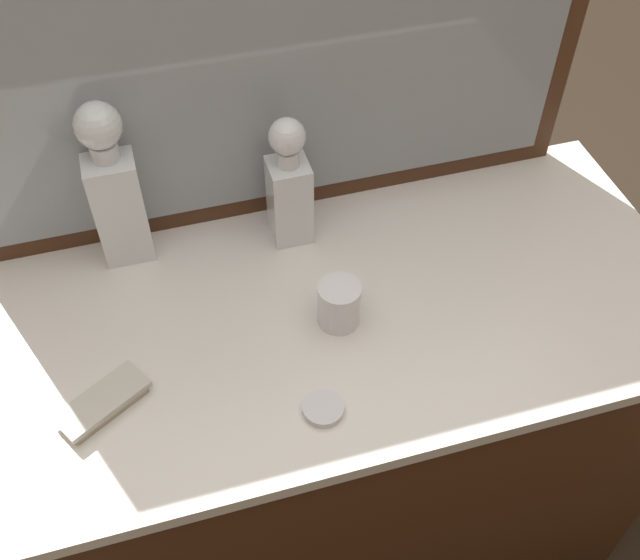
% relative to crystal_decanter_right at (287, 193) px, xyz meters
% --- Properties ---
extents(ground_plane, '(6.00, 6.00, 0.00)m').
position_rel_crystal_decanter_right_xyz_m(ground_plane, '(0.00, -0.20, -0.93)').
color(ground_plane, '#2D2319').
extents(dresser, '(1.31, 0.60, 0.83)m').
position_rel_crystal_decanter_right_xyz_m(dresser, '(0.00, -0.20, -0.52)').
color(dresser, '#472816').
rests_on(dresser, ground_plane).
extents(dresser_mirror, '(1.13, 0.03, 0.62)m').
position_rel_crystal_decanter_right_xyz_m(dresser_mirror, '(0.00, 0.08, 0.21)').
color(dresser_mirror, '#472816').
rests_on(dresser_mirror, dresser).
extents(crystal_decanter_right, '(0.07, 0.07, 0.26)m').
position_rel_crystal_decanter_right_xyz_m(crystal_decanter_right, '(0.00, 0.00, 0.00)').
color(crystal_decanter_right, white).
rests_on(crystal_decanter_right, dresser).
extents(crystal_decanter_rear, '(0.09, 0.09, 0.31)m').
position_rel_crystal_decanter_right_xyz_m(crystal_decanter_rear, '(-0.29, 0.04, 0.02)').
color(crystal_decanter_rear, white).
rests_on(crystal_decanter_rear, dresser).
extents(crystal_tumbler_left, '(0.07, 0.07, 0.08)m').
position_rel_crystal_decanter_right_xyz_m(crystal_tumbler_left, '(0.03, -0.22, -0.07)').
color(crystal_tumbler_left, white).
rests_on(crystal_tumbler_left, dresser).
extents(silver_brush_far_left, '(0.15, 0.12, 0.02)m').
position_rel_crystal_decanter_right_xyz_m(silver_brush_far_left, '(-0.36, -0.29, -0.09)').
color(silver_brush_far_left, '#B7A88C').
rests_on(silver_brush_far_left, dresser).
extents(porcelain_dish, '(0.06, 0.06, 0.01)m').
position_rel_crystal_decanter_right_xyz_m(porcelain_dish, '(-0.05, -0.38, -0.10)').
color(porcelain_dish, silver).
rests_on(porcelain_dish, dresser).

